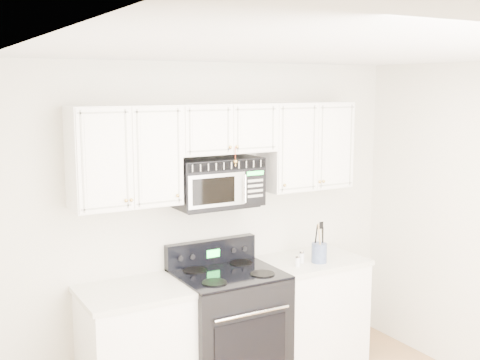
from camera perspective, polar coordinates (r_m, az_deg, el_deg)
room at (r=3.66m, az=10.24°, el=-8.87°), size 3.51×3.51×2.61m
base_cabinet_left at (r=4.78m, az=-9.55°, el=-15.72°), size 0.86×0.65×0.92m
base_cabinet_right at (r=5.48m, az=6.72°, el=-12.35°), size 0.86×0.65×0.92m
range at (r=5.01m, az=-1.12°, el=-13.66°), size 0.81×0.74×1.13m
upper_cabinets at (r=4.83m, az=-1.67°, el=3.26°), size 2.44×0.37×0.75m
microwave at (r=4.83m, az=-2.15°, el=-0.20°), size 0.70×0.40×0.39m
utensil_crock at (r=5.20m, az=7.52°, el=-6.80°), size 0.13×0.13×0.35m
shaker_salt at (r=5.07m, az=5.48°, el=-7.66°), size 0.04×0.04×0.09m
shaker_pepper at (r=5.17m, az=5.86°, el=-7.27°), size 0.04×0.04×0.10m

